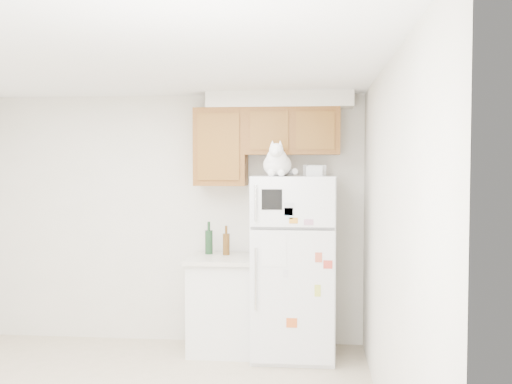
# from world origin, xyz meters

# --- Properties ---
(room_shell) EXTENTS (3.84, 4.04, 2.52)m
(room_shell) POSITION_xyz_m (0.12, 0.24, 1.67)
(room_shell) COLOR silver
(room_shell) RESTS_ON ground_plane
(refrigerator) EXTENTS (0.76, 0.78, 1.70)m
(refrigerator) POSITION_xyz_m (1.22, 1.61, 0.85)
(refrigerator) COLOR white
(refrigerator) RESTS_ON ground_plane
(base_counter) EXTENTS (0.64, 0.64, 0.92)m
(base_counter) POSITION_xyz_m (0.53, 1.68, 0.46)
(base_counter) COLOR white
(base_counter) RESTS_ON ground_plane
(cat) EXTENTS (0.31, 0.46, 0.32)m
(cat) POSITION_xyz_m (1.08, 1.38, 1.82)
(cat) COLOR white
(cat) RESTS_ON refrigerator
(storage_box_back) EXTENTS (0.22, 0.19, 0.10)m
(storage_box_back) POSITION_xyz_m (1.41, 1.71, 1.75)
(storage_box_back) COLOR white
(storage_box_back) RESTS_ON refrigerator
(storage_box_front) EXTENTS (0.16, 0.12, 0.09)m
(storage_box_front) POSITION_xyz_m (1.41, 1.59, 1.74)
(storage_box_front) COLOR white
(storage_box_front) RESTS_ON refrigerator
(bottle_green) EXTENTS (0.08, 0.08, 0.32)m
(bottle_green) POSITION_xyz_m (0.37, 1.84, 1.08)
(bottle_green) COLOR #19381E
(bottle_green) RESTS_ON base_counter
(bottle_amber) EXTENTS (0.07, 0.07, 0.29)m
(bottle_amber) POSITION_xyz_m (0.55, 1.78, 1.06)
(bottle_amber) COLOR #593814
(bottle_amber) RESTS_ON base_counter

